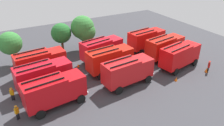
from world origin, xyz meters
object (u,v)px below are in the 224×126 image
Objects in this scene: firefighter_4 at (132,39)px; traffic_cone_1 at (176,79)px; tree_0 at (10,43)px; tree_2 at (83,28)px; fire_truck_6 at (40,62)px; traffic_cone_0 at (207,70)px; firefighter_3 at (12,94)px; fire_truck_1 at (128,71)px; fire_truck_5 at (165,46)px; fire_truck_8 at (146,39)px; fire_truck_7 at (102,49)px; tree_1 at (61,33)px; firefighter_1 at (17,112)px; traffic_cone_2 at (78,65)px; fire_truck_3 at (43,75)px; fire_truck_0 at (54,90)px; firefighter_2 at (209,66)px; tree_3 at (86,32)px; fire_truck_4 at (110,59)px; firefighter_0 at (80,77)px; fire_truck_2 at (180,55)px.

traffic_cone_1 is (-2.17, -14.57, -0.73)m from firefighter_4.
tree_2 reaches higher than tree_0.
fire_truck_6 reaches higher than traffic_cone_0.
traffic_cone_0 is at bearing 94.46° from firefighter_3.
tree_0 is (-12.62, 13.56, 1.54)m from fire_truck_1.
fire_truck_5 is 1.01× the size of fire_truck_6.
fire_truck_1 is 1.00× the size of fire_truck_6.
firefighter_3 is (-23.36, -4.48, -1.17)m from fire_truck_8.
fire_truck_7 is 1.01× the size of fire_truck_8.
tree_1 is at bearing 6.22° from tree_0.
tree_2 reaches higher than fire_truck_1.
tree_2 is at bearing 26.32° from fire_truck_6.
fire_truck_7 is 10.21× the size of traffic_cone_0.
fire_truck_7 reaches higher than firefighter_1.
fire_truck_7 is 16.46m from traffic_cone_0.
firefighter_1 is 26.50m from traffic_cone_0.
traffic_cone_2 is (5.51, -0.31, -1.88)m from fire_truck_6.
fire_truck_3 is 23.51m from traffic_cone_0.
firefighter_4 is at bearing 89.72° from fire_truck_5.
fire_truck_3 is (-0.24, 4.08, 0.00)m from fire_truck_0.
firefighter_2 is at bearing -24.07° from fire_truck_3.
firefighter_1 is at bearing 173.92° from traffic_cone_0.
fire_truck_4 is at bearing -90.41° from tree_3.
tree_3 is (9.47, 12.95, 1.45)m from fire_truck_0.
fire_truck_6 is 10.55m from tree_3.
fire_truck_0 reaches higher than firefighter_4.
traffic_cone_0 is (16.62, -17.38, -3.24)m from tree_1.
fire_truck_4 is 9.88m from traffic_cone_1.
fire_truck_5 is at bearing -88.97° from fire_truck_8.
firefighter_0 is at bearing 173.17° from fire_truck_5.
traffic_cone_1 is (6.26, -10.75, -1.87)m from fire_truck_7.
fire_truck_3 is at bearing -135.00° from tree_2.
firefighter_2 reaches higher than firefighter_0.
fire_truck_2 is at bearing 86.42° from firefighter_4.
fire_truck_2 is at bearing -5.74° from fire_truck_0.
fire_truck_1 is at bearing 58.53° from firefighter_1.
tree_3 is at bearing -21.65° from firefighter_0.
tree_1 reaches higher than fire_truck_4.
fire_truck_7 reaches higher than firefighter_3.
firefighter_4 reaches higher than traffic_cone_2.
firefighter_4 is at bearing -52.44° from firefighter_0.
fire_truck_3 is at bearing -175.38° from fire_truck_8.
tree_0 is at bearing 146.50° from traffic_cone_0.
fire_truck_4 and fire_truck_5 have the same top height.
fire_truck_7 is (-9.63, 4.20, 0.00)m from fire_truck_5.
fire_truck_6 is 10.57m from tree_2.
fire_truck_8 reaches higher than firefighter_0.
firefighter_4 reaches higher than firefighter_1.
fire_truck_3 is 9.72m from tree_0.
firefighter_3 is (-23.95, -0.21, -1.17)m from fire_truck_5.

